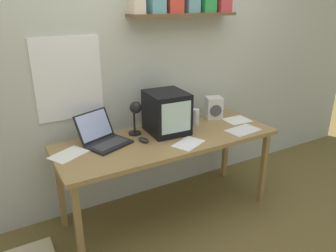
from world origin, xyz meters
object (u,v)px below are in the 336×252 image
crt_monitor (167,112)px  laptop (102,136)px  loose_paper_near_laptop (237,120)px  printed_handout (69,154)px  computer_mouse (144,140)px  loose_paper_near_monitor (188,143)px  desk_lamp (135,112)px  corner_desk (168,144)px  juice_glass (195,117)px  open_notebook (243,130)px  space_heater (214,108)px

crt_monitor → laptop: 0.56m
loose_paper_near_laptop → printed_handout: same height
computer_mouse → loose_paper_near_laptop: computer_mouse is taller
crt_monitor → loose_paper_near_monitor: (0.02, -0.30, -0.17)m
desk_lamp → computer_mouse: (0.00, -0.14, -0.19)m
corner_desk → printed_handout: bearing=174.1°
laptop → loose_paper_near_laptop: bearing=-27.4°
crt_monitor → computer_mouse: bearing=-157.0°
laptop → juice_glass: 0.87m
computer_mouse → printed_handout: 0.58m
loose_paper_near_laptop → loose_paper_near_monitor: bearing=-162.2°
computer_mouse → open_notebook: bearing=-13.6°
crt_monitor → loose_paper_near_laptop: size_ratio=1.56×
computer_mouse → open_notebook: 0.87m
corner_desk → crt_monitor: crt_monitor is taller
corner_desk → laptop: 0.54m
juice_glass → open_notebook: bearing=-51.2°
open_notebook → laptop: bearing=163.1°
juice_glass → loose_paper_near_monitor: juice_glass is taller
computer_mouse → loose_paper_near_monitor: computer_mouse is taller
corner_desk → loose_paper_near_monitor: bearing=-67.7°
laptop → desk_lamp: 0.32m
corner_desk → loose_paper_near_laptop: 0.76m
juice_glass → space_heater: (0.24, 0.05, 0.04)m
desk_lamp → loose_paper_near_laptop: bearing=2.2°
crt_monitor → loose_paper_near_laptop: crt_monitor is taller
loose_paper_near_laptop → printed_handout: (-1.54, 0.05, -0.00)m
corner_desk → open_notebook: open_notebook is taller
open_notebook → loose_paper_near_monitor: bearing=-179.9°
corner_desk → juice_glass: (0.37, 0.15, 0.12)m
crt_monitor → open_notebook: 0.68m
space_heater → loose_paper_near_laptop: size_ratio=0.86×
space_heater → open_notebook: bearing=-67.3°
loose_paper_near_laptop → loose_paper_near_monitor: size_ratio=0.80×
loose_paper_near_monitor → printed_handout: bearing=162.6°
printed_handout → desk_lamp: bearing=7.4°
computer_mouse → laptop: bearing=154.0°
loose_paper_near_laptop → corner_desk: bearing=-177.6°
laptop → juice_glass: (0.87, -0.01, 0.00)m
space_heater → printed_handout: (-1.39, -0.12, -0.10)m
laptop → loose_paper_near_monitor: bearing=-52.7°
laptop → loose_paper_near_laptop: (1.26, -0.13, -0.06)m
corner_desk → computer_mouse: size_ratio=15.72×
juice_glass → loose_paper_near_monitor: (-0.29, -0.34, -0.06)m
desk_lamp → open_notebook: (0.85, -0.34, -0.21)m
juice_glass → loose_paper_near_monitor: bearing=-130.7°
open_notebook → printed_handout: bearing=169.3°
desk_lamp → printed_handout: desk_lamp is taller
laptop → printed_handout: laptop is taller
loose_paper_near_monitor → desk_lamp: bearing=130.2°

